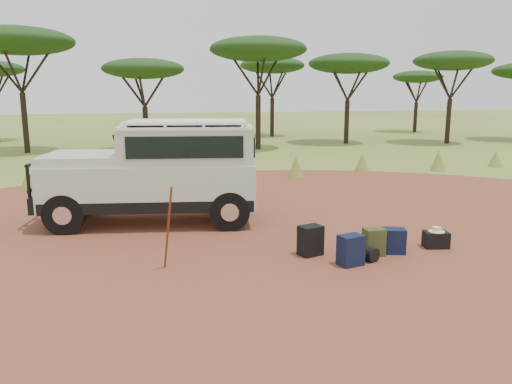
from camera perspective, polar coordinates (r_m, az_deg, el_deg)
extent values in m
plane|color=olive|center=(9.70, 3.59, -7.08)|extent=(140.00, 140.00, 0.00)
cylinder|color=brown|center=(9.70, 3.59, -7.06)|extent=(23.00, 23.00, 0.01)
cone|color=olive|center=(17.55, -24.40, 1.66)|extent=(0.60, 0.60, 0.85)
cone|color=olive|center=(18.17, -14.55, 2.36)|extent=(0.60, 0.60, 0.70)
cone|color=olive|center=(17.98, -4.96, 2.92)|extent=(0.60, 0.60, 0.90)
cone|color=olive|center=(18.32, 4.55, 2.92)|extent=(0.60, 0.60, 0.80)
cone|color=olive|center=(20.11, 12.05, 3.38)|extent=(0.60, 0.60, 0.75)
cone|color=olive|center=(21.10, 20.12, 3.44)|extent=(0.60, 0.60, 0.85)
cone|color=olive|center=(23.23, 25.71, 3.48)|extent=(0.60, 0.60, 0.70)
cylinder|color=black|center=(28.28, -24.89, 7.16)|extent=(0.28, 0.28, 3.06)
ellipsoid|color=black|center=(28.35, -25.59, 15.32)|extent=(5.50, 5.50, 1.38)
cylinder|color=black|center=(27.04, -12.47, 7.03)|extent=(0.28, 0.28, 2.34)
ellipsoid|color=black|center=(27.00, -12.76, 13.58)|extent=(4.20, 4.20, 1.05)
cylinder|color=black|center=(27.47, 0.25, 7.96)|extent=(0.28, 0.28, 2.93)
ellipsoid|color=black|center=(27.52, 0.26, 16.03)|extent=(5.20, 5.20, 1.30)
cylinder|color=black|center=(31.09, 10.32, 7.88)|extent=(0.28, 0.28, 2.61)
ellipsoid|color=black|center=(31.09, 10.55, 14.24)|extent=(4.80, 4.80, 1.20)
cylinder|color=black|center=(32.77, 21.12, 7.56)|extent=(0.28, 0.28, 2.70)
ellipsoid|color=black|center=(32.78, 21.57, 13.78)|extent=(4.60, 4.60, 1.15)
cylinder|color=black|center=(35.69, 1.85, 8.54)|extent=(0.28, 0.28, 2.70)
ellipsoid|color=black|center=(35.70, 1.89, 14.27)|extent=(4.50, 4.50, 1.12)
cylinder|color=black|center=(41.52, 17.75, 8.15)|extent=(0.28, 0.28, 2.34)
ellipsoid|color=black|center=(41.49, 18.01, 12.42)|extent=(3.80, 3.80, 0.95)
cube|color=#B4CCAE|center=(12.03, -11.83, 0.98)|extent=(5.05, 2.72, 1.01)
cube|color=black|center=(12.10, -11.76, -0.78)|extent=(4.96, 2.75, 0.26)
cube|color=#B4CCAE|center=(11.83, -7.87, 5.37)|extent=(3.24, 2.35, 0.80)
cube|color=white|center=(11.79, -7.92, 7.46)|extent=(3.24, 2.39, 0.06)
cube|color=white|center=(11.79, -7.94, 7.97)|extent=(2.99, 2.23, 0.05)
cube|color=#B4CCAE|center=(12.22, -19.01, 3.67)|extent=(2.04, 2.11, 0.21)
cube|color=black|center=(11.99, -14.90, 5.37)|extent=(0.44, 1.62, 0.56)
cube|color=black|center=(10.87, -8.13, 5.06)|extent=(2.50, 0.45, 0.48)
cube|color=black|center=(12.78, -7.65, 5.99)|extent=(2.50, 0.45, 0.48)
cube|color=black|center=(11.84, -0.54, 5.49)|extent=(0.31, 1.56, 0.44)
cube|color=black|center=(12.63, -22.91, -0.64)|extent=(0.46, 1.93, 0.36)
cylinder|color=black|center=(12.53, -23.76, 3.16)|extent=(0.30, 1.37, 0.07)
cylinder|color=black|center=(12.62, -23.56, 0.63)|extent=(0.30, 1.37, 0.07)
cylinder|color=silver|center=(12.29, -24.22, 1.98)|extent=(0.11, 0.24, 0.23)
cylinder|color=silver|center=(12.85, -23.35, 2.41)|extent=(0.11, 0.24, 0.23)
cube|color=white|center=(12.63, -23.32, -0.08)|extent=(0.11, 0.45, 0.13)
cylinder|color=black|center=(12.90, -13.79, 5.28)|extent=(0.10, 0.10, 0.88)
cylinder|color=black|center=(11.68, -21.08, -2.38)|extent=(0.93, 0.44, 0.89)
cylinder|color=black|center=(13.29, -19.06, -0.65)|extent=(0.93, 0.44, 0.89)
cylinder|color=black|center=(11.21, -3.03, -2.18)|extent=(0.93, 0.44, 0.89)
cylinder|color=black|center=(12.88, -3.27, -0.41)|extent=(0.93, 0.44, 0.89)
cylinder|color=brown|center=(8.71, -10.02, -4.13)|extent=(0.19, 0.41, 1.53)
cube|color=black|center=(9.58, 6.24, -5.54)|extent=(0.50, 0.43, 0.58)
cube|color=#111B36|center=(9.14, 10.78, -6.57)|extent=(0.49, 0.39, 0.56)
cube|color=#34421E|center=(9.77, 13.31, -5.60)|extent=(0.38, 0.28, 0.53)
cube|color=#111B36|center=(10.03, 15.43, -5.41)|extent=(0.51, 0.44, 0.49)
cube|color=black|center=(10.65, 19.87, -5.14)|extent=(0.52, 0.42, 0.33)
cylinder|color=black|center=(9.48, 12.81, -6.91)|extent=(0.36, 0.36, 0.28)
cylinder|color=beige|center=(10.60, 19.93, -4.25)|extent=(0.32, 0.32, 0.01)
cylinder|color=beige|center=(10.59, 19.95, -4.01)|extent=(0.16, 0.16, 0.08)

